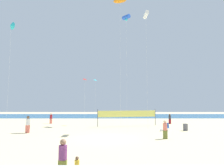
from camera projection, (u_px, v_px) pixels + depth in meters
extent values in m
plane|color=beige|center=(105.00, 138.00, 18.51)|extent=(120.00, 120.00, 0.00)
cube|color=#28608C|center=(110.00, 116.00, 53.43)|extent=(120.00, 20.00, 0.01)
cube|color=olive|center=(63.00, 168.00, 8.64)|extent=(0.35, 0.21, 0.73)
cylinder|color=#7A3872|center=(63.00, 152.00, 8.71)|extent=(0.37, 0.37, 0.60)
sphere|color=#997051|center=(63.00, 142.00, 8.75)|extent=(0.27, 0.27, 0.27)
cylinder|color=gold|center=(77.00, 164.00, 8.58)|extent=(0.20, 0.20, 0.33)
sphere|color=brown|center=(77.00, 158.00, 8.60)|extent=(0.15, 0.15, 0.15)
cube|color=olive|center=(165.00, 135.00, 18.15)|extent=(0.36, 0.22, 0.76)
cylinder|color=#EA7260|center=(165.00, 127.00, 18.22)|extent=(0.38, 0.38, 0.63)
sphere|color=beige|center=(165.00, 122.00, 18.26)|extent=(0.28, 0.28, 0.28)
cube|color=maroon|center=(170.00, 122.00, 31.76)|extent=(0.34, 0.21, 0.72)
cylinder|color=#2D2D33|center=(170.00, 117.00, 31.82)|extent=(0.36, 0.36, 0.59)
sphere|color=brown|center=(170.00, 115.00, 31.86)|extent=(0.27, 0.27, 0.27)
cube|color=#EA7260|center=(51.00, 121.00, 32.34)|extent=(0.37, 0.22, 0.77)
cylinder|color=maroon|center=(51.00, 117.00, 32.41)|extent=(0.38, 0.38, 0.63)
sphere|color=beige|center=(51.00, 114.00, 32.45)|extent=(0.28, 0.28, 0.28)
cube|color=#EA7260|center=(28.00, 129.00, 21.84)|extent=(0.40, 0.24, 0.84)
cylinder|color=white|center=(28.00, 122.00, 21.91)|extent=(0.42, 0.42, 0.69)
sphere|color=brown|center=(28.00, 117.00, 21.96)|extent=(0.31, 0.31, 0.31)
cube|color=#1959B2|center=(167.00, 128.00, 23.63)|extent=(0.52, 0.48, 0.03)
cube|color=#1959B2|center=(167.00, 125.00, 23.94)|extent=(0.52, 0.23, 0.57)
cylinder|color=silver|center=(168.00, 130.00, 23.47)|extent=(0.03, 0.03, 0.32)
cylinder|color=silver|center=(167.00, 129.00, 23.75)|extent=(0.03, 0.03, 0.32)
cylinder|color=#595960|center=(186.00, 127.00, 23.70)|extent=(0.54, 0.54, 0.81)
cylinder|color=#4C4C51|center=(98.00, 118.00, 27.70)|extent=(0.08, 0.08, 2.40)
cylinder|color=#4C4C51|center=(155.00, 117.00, 29.69)|extent=(0.08, 0.08, 2.40)
cube|color=#EAE566|center=(128.00, 114.00, 28.75)|extent=(8.35, 2.02, 0.90)
cube|color=white|center=(161.00, 130.00, 23.13)|extent=(0.30, 0.15, 0.24)
cylinder|color=silver|center=(95.00, 102.00, 31.67)|extent=(0.01, 0.01, 6.87)
pyramid|color=#26BFCC|center=(96.00, 80.00, 32.00)|extent=(0.86, 0.85, 0.32)
cylinder|color=silver|center=(85.00, 102.00, 29.19)|extent=(0.01, 0.01, 6.70)
pyramid|color=red|center=(85.00, 79.00, 29.53)|extent=(0.72, 0.71, 0.24)
cylinder|color=silver|center=(147.00, 70.00, 25.43)|extent=(0.01, 0.01, 14.68)
cylinder|color=white|center=(146.00, 15.00, 26.16)|extent=(0.60, 1.63, 0.51)
sphere|color=white|center=(146.00, 17.00, 26.12)|extent=(0.30, 0.30, 0.30)
cylinder|color=silver|center=(127.00, 69.00, 34.21)|extent=(0.01, 0.01, 18.21)
cylinder|color=blue|center=(126.00, 17.00, 35.11)|extent=(1.46, 1.49, 0.69)
sphere|color=#26BFCC|center=(126.00, 20.00, 35.07)|extent=(0.41, 0.41, 0.41)
cylinder|color=silver|center=(120.00, 62.00, 28.39)|extent=(0.01, 0.01, 18.10)
ellipsoid|color=orange|center=(120.00, 1.00, 29.29)|extent=(2.18, 1.00, 1.16)
cylinder|color=silver|center=(9.00, 75.00, 28.06)|extent=(0.01, 0.01, 14.28)
cone|color=#26BFCC|center=(12.00, 26.00, 28.76)|extent=(1.13, 0.91, 1.09)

